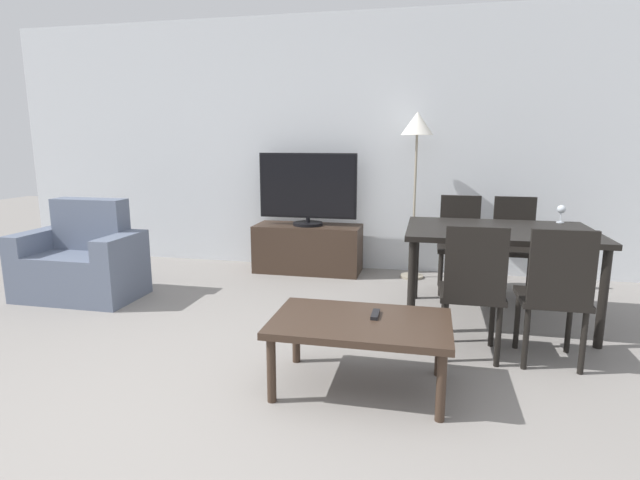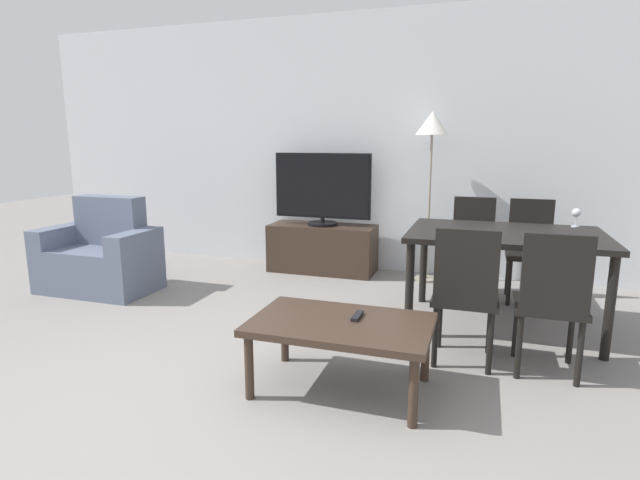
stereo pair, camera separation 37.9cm
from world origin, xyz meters
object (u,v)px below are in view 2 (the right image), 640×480
at_px(floor_lamp, 432,135).
at_px(remote_primary, 357,316).
at_px(dining_chair_near_right, 552,298).
at_px(wine_glass_left, 576,214).
at_px(coffee_table, 341,329).
at_px(tv_stand, 323,248).
at_px(dining_table, 505,242).
at_px(dining_chair_far, 530,245).
at_px(dining_chair_far_left, 472,242).
at_px(tv, 322,189).
at_px(armchair, 101,257).
at_px(dining_chair_near, 465,290).

relative_size(floor_lamp, remote_primary, 11.15).
height_order(dining_chair_near_right, wine_glass_left, dining_chair_near_right).
bearing_deg(coffee_table, tv_stand, 110.18).
relative_size(tv_stand, dining_table, 0.81).
relative_size(dining_chair_far, wine_glass_left, 6.08).
distance_m(dining_chair_far_left, remote_primary, 2.12).
bearing_deg(floor_lamp, tv_stand, 179.47).
height_order(tv, wine_glass_left, tv).
xyz_separation_m(dining_table, dining_chair_near_right, (0.24, -0.79, -0.17)).
distance_m(dining_chair_near_right, floor_lamp, 2.33).
bearing_deg(tv_stand, remote_primary, -67.68).
relative_size(tv, floor_lamp, 0.62).
relative_size(dining_chair_far, remote_primary, 5.92).
bearing_deg(tv, floor_lamp, -0.40).
relative_size(dining_chair_far_left, remote_primary, 5.92).
relative_size(armchair, dining_chair_near, 1.18).
distance_m(tv_stand, tv, 0.64).
xyz_separation_m(tv, dining_chair_near, (1.55, -1.93, -0.40)).
height_order(armchair, remote_primary, armchair).
xyz_separation_m(tv_stand, dining_chair_near, (1.55, -1.93, 0.24)).
distance_m(floor_lamp, remote_primary, 2.60).
xyz_separation_m(remote_primary, wine_glass_left, (1.33, 1.65, 0.42)).
height_order(tv, dining_chair_near, tv).
xyz_separation_m(coffee_table, remote_primary, (0.07, 0.08, 0.06)).
bearing_deg(armchair, dining_table, 2.69).
bearing_deg(dining_chair_far_left, floor_lamp, 142.14).
bearing_deg(dining_chair_far_left, tv_stand, 167.26).
relative_size(dining_table, remote_primary, 9.25).
bearing_deg(dining_table, dining_chair_near_right, -72.90).
xyz_separation_m(dining_table, wine_glass_left, (0.52, 0.40, 0.18)).
xyz_separation_m(armchair, dining_chair_far_left, (3.32, 0.96, 0.18)).
height_order(tv, dining_table, tv).
relative_size(coffee_table, dining_chair_far, 1.12).
bearing_deg(tv_stand, floor_lamp, -0.53).
height_order(armchair, floor_lamp, floor_lamp).
distance_m(dining_chair_far, floor_lamp, 1.37).
bearing_deg(remote_primary, wine_glass_left, 51.10).
relative_size(coffee_table, floor_lamp, 0.60).
xyz_separation_m(dining_chair_far_left, floor_lamp, (-0.44, 0.34, 0.96)).
relative_size(armchair, tv_stand, 0.92).
bearing_deg(coffee_table, dining_chair_far, 62.04).
bearing_deg(wine_glass_left, tv_stand, 162.18).
xyz_separation_m(tv, dining_chair_far, (2.03, -0.35, -0.40)).
relative_size(coffee_table, dining_chair_near, 1.12).
relative_size(tv_stand, dining_chair_near, 1.27).
distance_m(dining_chair_near_right, wine_glass_left, 1.27).
height_order(tv_stand, dining_chair_far_left, dining_chair_far_left).
relative_size(armchair, dining_chair_near_right, 1.18).
bearing_deg(tv, dining_chair_far_left, -12.65).
relative_size(tv_stand, remote_primary, 7.53).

